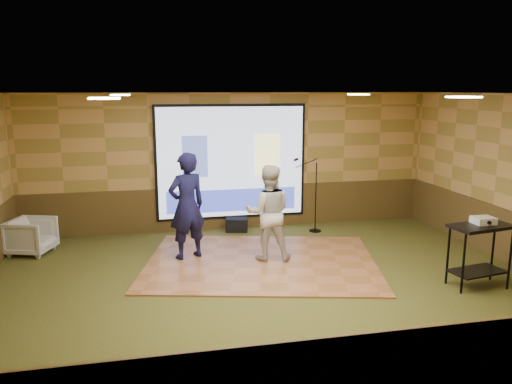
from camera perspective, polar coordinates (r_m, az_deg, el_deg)
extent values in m
plane|color=#283618|center=(8.07, 1.31, -10.66)|extent=(9.00, 9.00, 0.00)
cube|color=tan|center=(11.02, -2.88, 3.47)|extent=(9.00, 0.04, 3.00)
cube|color=tan|center=(4.43, 12.06, -9.32)|extent=(9.00, 0.04, 3.00)
cube|color=silver|center=(7.47, 1.42, 11.15)|extent=(9.00, 7.00, 0.04)
cube|color=brown|center=(11.19, -2.81, -1.74)|extent=(9.00, 0.04, 0.95)
cube|color=brown|center=(4.91, 11.42, -20.49)|extent=(9.00, 0.04, 0.95)
cube|color=black|center=(10.97, -2.83, 3.44)|extent=(3.32, 0.03, 2.52)
cube|color=silver|center=(10.94, -2.81, 3.41)|extent=(3.20, 0.02, 2.40)
cube|color=#445396|center=(10.80, -7.00, 4.04)|extent=(0.55, 0.01, 0.90)
cube|color=#FAEE90|center=(11.06, 1.30, 4.30)|extent=(0.55, 0.01, 0.90)
cube|color=#3143BA|center=(11.08, -2.75, -0.95)|extent=(2.88, 0.01, 0.50)
cube|color=#FFE9BF|center=(9.08, -15.26, 10.65)|extent=(0.32, 0.32, 0.02)
cube|color=#FFE9BF|center=(9.88, 11.62, 10.87)|extent=(0.32, 0.32, 0.02)
cube|color=#FFE9BF|center=(5.78, -16.92, 10.21)|extent=(0.32, 0.32, 0.02)
cube|color=#FFE9BF|center=(6.98, 22.63, 9.99)|extent=(0.32, 0.32, 0.02)
cube|color=#A2623B|center=(9.08, 0.61, -7.98)|extent=(4.69, 3.97, 0.03)
imported|color=#13123B|center=(9.08, -7.91, -1.59)|extent=(0.83, 0.70, 1.95)
imported|color=beige|center=(8.95, 1.42, -2.38)|extent=(0.94, 0.79, 1.73)
cylinder|color=black|center=(8.24, 22.62, -7.56)|extent=(0.04, 0.04, 0.96)
cylinder|color=black|center=(8.72, 27.03, -6.92)|extent=(0.04, 0.04, 0.96)
cylinder|color=black|center=(8.56, 21.09, -6.74)|extent=(0.04, 0.04, 0.96)
cylinder|color=black|center=(9.02, 25.43, -6.17)|extent=(0.04, 0.04, 0.96)
cube|color=black|center=(8.49, 24.37, -3.59)|extent=(0.96, 0.51, 0.05)
cube|color=black|center=(8.70, 23.96, -8.26)|extent=(0.86, 0.45, 0.03)
cube|color=silver|center=(8.55, 24.54, -2.96)|extent=(0.32, 0.27, 0.11)
cylinder|color=black|center=(11.10, 6.75, -4.41)|extent=(0.26, 0.26, 0.02)
cylinder|color=black|center=(10.91, 6.85, -0.62)|extent=(0.02, 0.02, 1.52)
cylinder|color=black|center=(10.71, 5.81, 3.32)|extent=(0.48, 0.02, 0.19)
cylinder|color=black|center=(10.63, 4.62, 3.72)|extent=(0.11, 0.05, 0.08)
imported|color=gray|center=(10.38, -24.26, -4.62)|extent=(0.94, 0.93, 0.68)
cube|color=black|center=(10.99, -2.20, -3.76)|extent=(0.53, 0.42, 0.29)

